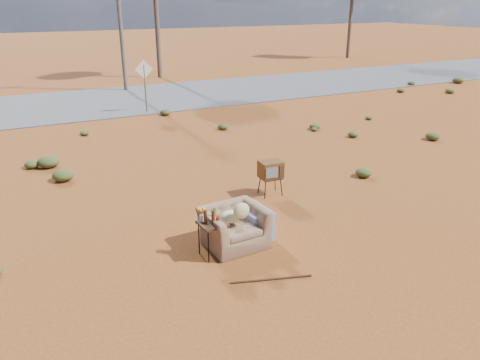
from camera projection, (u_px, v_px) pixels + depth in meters
name	position (u px, v px, depth m)	size (l,w,h in m)	color
ground	(247.00, 242.00, 9.27)	(140.00, 140.00, 0.00)	brown
highway	(97.00, 102.00, 21.73)	(140.00, 7.00, 0.04)	#565659
armchair	(238.00, 221.00, 9.06)	(1.41, 0.95, 1.02)	brown
tv_unit	(271.00, 170.00, 11.28)	(0.56, 0.47, 0.86)	black
side_table	(210.00, 221.00, 8.53)	(0.51, 0.51, 0.96)	#3D2A16
rusty_bar	(271.00, 279.00, 8.00)	(0.04, 0.04, 1.42)	#4C2914
road_sign	(144.00, 77.00, 19.33)	(0.78, 0.06, 2.19)	brown
utility_pole_center	(119.00, 7.00, 23.16)	(1.40, 0.20, 8.00)	brown
scrub_patch	(144.00, 173.00, 12.53)	(17.49, 8.07, 0.33)	#464D21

